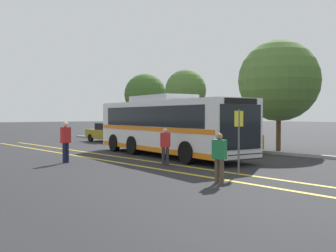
{
  "coord_description": "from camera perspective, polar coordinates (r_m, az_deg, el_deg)",
  "views": [
    {
      "loc": [
        15.73,
        -13.76,
        2.1
      ],
      "look_at": [
        0.27,
        -0.46,
        1.56
      ],
      "focal_mm": 42.0,
      "sensor_mm": 36.0,
      "label": 1
    }
  ],
  "objects": [
    {
      "name": "tree_3",
      "position": [
        36.49,
        -3.32,
        4.55
      ],
      "size": [
        3.87,
        3.87,
        5.97
      ],
      "color": "#513823",
      "rests_on": "ground_plane"
    },
    {
      "name": "curb_strip",
      "position": [
        24.07,
        9.14,
        -3.32
      ],
      "size": [
        38.75,
        0.36,
        0.15
      ],
      "primitive_type": "cube",
      "color": "#99999E",
      "rests_on": "ground_plane"
    },
    {
      "name": "lane_strip_0",
      "position": [
        19.15,
        -5.01,
        -4.77
      ],
      "size": [
        30.75,
        0.2,
        0.01
      ],
      "primitive_type": "cube",
      "rotation": [
        0.0,
        0.0,
        1.57
      ],
      "color": "gold",
      "rests_on": "ground_plane"
    },
    {
      "name": "transit_bus",
      "position": [
        20.42,
        -0.02,
        0.19
      ],
      "size": [
        11.26,
        3.89,
        3.16
      ],
      "rotation": [
        0.0,
        0.0,
        -1.7
      ],
      "color": "silver",
      "rests_on": "ground_plane"
    },
    {
      "name": "parked_car_1",
      "position": [
        26.48,
        -1.6,
        -1.49
      ],
      "size": [
        4.87,
        1.98,
        1.41
      ],
      "rotation": [
        0.0,
        0.0,
        -1.62
      ],
      "color": "olive",
      "rests_on": "ground_plane"
    },
    {
      "name": "pedestrian_1",
      "position": [
        12.25,
        7.45,
        -4.22
      ],
      "size": [
        0.46,
        0.3,
        1.56
      ],
      "rotation": [
        0.0,
        0.0,
        3.36
      ],
      "color": "brown",
      "rests_on": "ground_plane"
    },
    {
      "name": "pedestrian_0",
      "position": [
        18.03,
        -14.63,
        -1.87
      ],
      "size": [
        0.28,
        0.45,
        1.83
      ],
      "rotation": [
        0.0,
        0.0,
        4.87
      ],
      "color": "#191E38",
      "rests_on": "ground_plane"
    },
    {
      "name": "tree_2",
      "position": [
        24.76,
        15.79,
        6.33
      ],
      "size": [
        4.88,
        4.88,
        6.65
      ],
      "color": "#513823",
      "rests_on": "ground_plane"
    },
    {
      "name": "lane_strip_1",
      "position": [
        18.39,
        -8.5,
        -5.05
      ],
      "size": [
        30.75,
        0.2,
        0.01
      ],
      "primitive_type": "cube",
      "rotation": [
        0.0,
        0.0,
        1.57
      ],
      "color": "gold",
      "rests_on": "ground_plane"
    },
    {
      "name": "bus_stop_sign",
      "position": [
        14.3,
        10.23,
        -1.04
      ],
      "size": [
        0.08,
        0.4,
        2.32
      ],
      "rotation": [
        0.0,
        0.0,
        -1.7
      ],
      "color": "#59595E",
      "rests_on": "ground_plane"
    },
    {
      "name": "ground_plane",
      "position": [
        21.01,
        0.47,
        -4.22
      ],
      "size": [
        220.0,
        220.0,
        0.0
      ],
      "primitive_type": "plane",
      "color": "#262628"
    },
    {
      "name": "pedestrian_2",
      "position": [
        16.67,
        -0.39,
        -2.65
      ],
      "size": [
        0.45,
        0.45,
        1.58
      ],
      "rotation": [
        0.0,
        0.0,
        3.94
      ],
      "color": "#2D2D33",
      "rests_on": "ground_plane"
    },
    {
      "name": "parked_car_2",
      "position": [
        22.53,
        7.59,
        -1.81
      ],
      "size": [
        4.73,
        1.93,
        1.6
      ],
      "rotation": [
        0.0,
        0.0,
        1.58
      ],
      "color": "olive",
      "rests_on": "ground_plane"
    },
    {
      "name": "parked_car_0",
      "position": [
        31.71,
        -8.6,
        -0.93
      ],
      "size": [
        4.21,
        1.97,
        1.5
      ],
      "rotation": [
        0.0,
        0.0,
        1.57
      ],
      "color": "olive",
      "rests_on": "ground_plane"
    },
    {
      "name": "tree_1",
      "position": [
        29.75,
        2.56,
        5.17
      ],
      "size": [
        3.11,
        3.11,
        5.57
      ],
      "color": "#513823",
      "rests_on": "ground_plane"
    }
  ]
}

